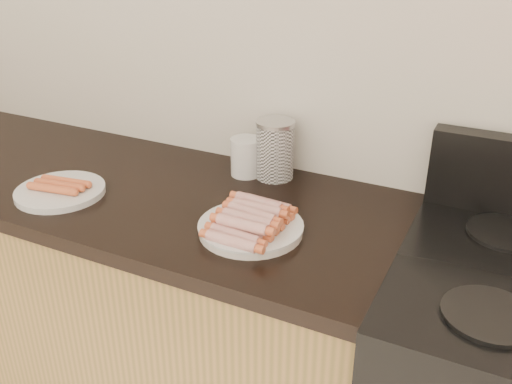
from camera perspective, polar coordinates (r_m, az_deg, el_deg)
The scene contains 11 objects.
wall_back at distance 1.60m, azimuth 4.15°, elevation 15.57°, with size 4.00×0.04×2.60m, color silver.
cabinet_base at distance 2.09m, azimuth -18.50°, elevation -9.27°, with size 2.20×0.59×0.86m, color olive.
counter_slab at distance 1.87m, azimuth -20.44°, elevation 2.06°, with size 2.20×0.62×0.04m, color black.
burner_near_left at distance 1.18m, azimuth 22.35°, elevation -11.30°, with size 0.18×0.18×0.01m, color black.
burner_far_left at distance 1.47m, azimuth 23.74°, elevation -3.74°, with size 0.18×0.18×0.01m, color black.
main_plate at distance 1.37m, azimuth -0.53°, elevation -3.74°, with size 0.25×0.25×0.02m, color white.
side_plate at distance 1.64m, azimuth -18.98°, elevation 0.06°, with size 0.24×0.24×0.02m, color white.
hotdog_pile at distance 1.36m, azimuth -0.54°, elevation -2.62°, with size 0.13×0.24×0.05m.
plain_sausages at distance 1.64m, azimuth -19.08°, elevation 0.67°, with size 0.14×0.10×0.02m.
canister at distance 1.63m, azimuth 1.91°, elevation 4.27°, with size 0.11×0.11×0.17m.
mug at distance 1.66m, azimuth -1.02°, elevation 3.54°, with size 0.09×0.09×0.11m, color white.
Camera 1 is at (0.60, 0.54, 1.60)m, focal length 40.00 mm.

